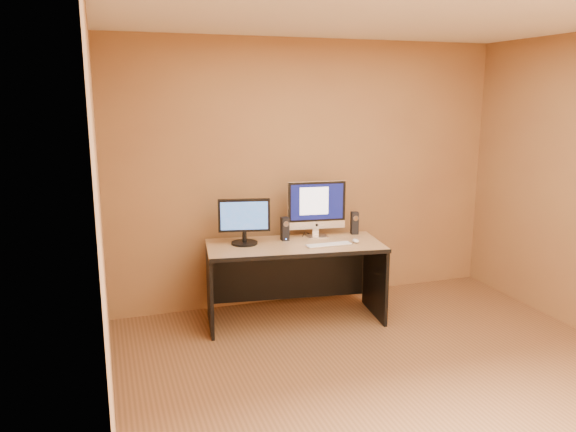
{
  "coord_description": "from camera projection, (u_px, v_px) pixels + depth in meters",
  "views": [
    {
      "loc": [
        -1.98,
        -3.21,
        2.07
      ],
      "look_at": [
        -0.45,
        1.35,
        1.03
      ],
      "focal_mm": 35.0,
      "sensor_mm": 36.0,
      "label": 1
    }
  ],
  "objects": [
    {
      "name": "floor",
      "position": [
        407.0,
        389.0,
        4.03
      ],
      "size": [
        4.0,
        4.0,
        0.0
      ],
      "primitive_type": "plane",
      "color": "brown",
      "rests_on": "ground"
    },
    {
      "name": "cable_a",
      "position": [
        313.0,
        235.0,
        5.43
      ],
      "size": [
        0.08,
        0.21,
        0.01
      ],
      "primitive_type": "cylinder",
      "rotation": [
        1.57,
        0.0,
        0.33
      ],
      "color": "black",
      "rests_on": "desk"
    },
    {
      "name": "mouse",
      "position": [
        356.0,
        241.0,
        5.16
      ],
      "size": [
        0.08,
        0.11,
        0.04
      ],
      "primitive_type": "ellipsoid",
      "rotation": [
        0.0,
        0.0,
        -0.21
      ],
      "color": "white",
      "rests_on": "desk"
    },
    {
      "name": "cable_b",
      "position": [
        304.0,
        234.0,
        5.46
      ],
      "size": [
        0.09,
        0.16,
        0.01
      ],
      "primitive_type": "cylinder",
      "rotation": [
        1.57,
        0.0,
        -0.48
      ],
      "color": "black",
      "rests_on": "desk"
    },
    {
      "name": "speaker_left",
      "position": [
        285.0,
        229.0,
        5.22
      ],
      "size": [
        0.07,
        0.07,
        0.22
      ],
      "primitive_type": null,
      "rotation": [
        0.0,
        0.0,
        0.01
      ],
      "color": "black",
      "rests_on": "desk"
    },
    {
      "name": "walls",
      "position": [
        416.0,
        212.0,
        3.75
      ],
      "size": [
        4.0,
        4.0,
        2.6
      ],
      "primitive_type": null,
      "color": "olive",
      "rests_on": "ground"
    },
    {
      "name": "speaker_right",
      "position": [
        355.0,
        223.0,
        5.46
      ],
      "size": [
        0.08,
        0.08,
        0.22
      ],
      "primitive_type": null,
      "rotation": [
        0.0,
        0.0,
        -0.15
      ],
      "color": "black",
      "rests_on": "desk"
    },
    {
      "name": "second_monitor",
      "position": [
        244.0,
        222.0,
        5.07
      ],
      "size": [
        0.52,
        0.33,
        0.42
      ],
      "primitive_type": null,
      "rotation": [
        0.0,
        0.0,
        -0.21
      ],
      "color": "black",
      "rests_on": "desk"
    },
    {
      "name": "imac",
      "position": [
        317.0,
        209.0,
        5.32
      ],
      "size": [
        0.59,
        0.28,
        0.55
      ],
      "primitive_type": null,
      "rotation": [
        0.0,
        0.0,
        -0.12
      ],
      "color": "silver",
      "rests_on": "desk"
    },
    {
      "name": "desk",
      "position": [
        295.0,
        282.0,
        5.19
      ],
      "size": [
        1.67,
        0.9,
        0.74
      ],
      "primitive_type": null,
      "rotation": [
        0.0,
        0.0,
        -0.13
      ],
      "color": "tan",
      "rests_on": "ground"
    },
    {
      "name": "keyboard",
      "position": [
        329.0,
        245.0,
        5.05
      ],
      "size": [
        0.43,
        0.12,
        0.02
      ],
      "primitive_type": "cube",
      "rotation": [
        0.0,
        0.0,
        0.0
      ],
      "color": "silver",
      "rests_on": "desk"
    },
    {
      "name": "ceiling",
      "position": [
        426.0,
        7.0,
        3.48
      ],
      "size": [
        4.0,
        4.0,
        0.0
      ],
      "primitive_type": "plane",
      "color": "white",
      "rests_on": "walls"
    }
  ]
}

